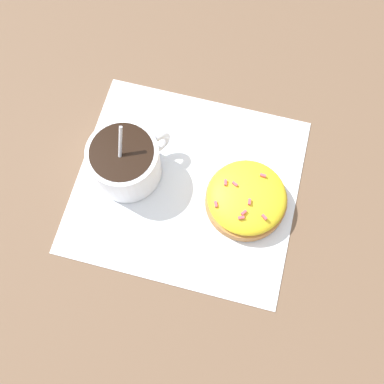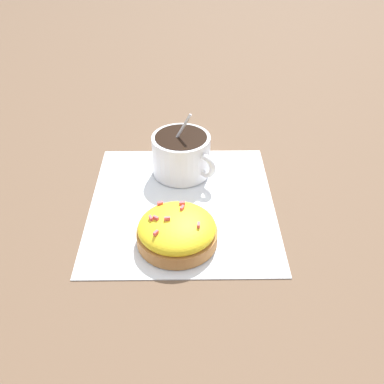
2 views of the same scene
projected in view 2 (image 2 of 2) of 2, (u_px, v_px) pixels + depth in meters
The scene contains 4 objects.
ground_plane at pixel (181, 205), 0.62m from camera, with size 3.00×3.00×0.00m, color brown.
paper_napkin at pixel (181, 204), 0.62m from camera, with size 0.28×0.26×0.00m.
coffee_cup at pixel (179, 153), 0.66m from camera, with size 0.09×0.10×0.10m.
frosted_pastry at pixel (176, 231), 0.55m from camera, with size 0.10×0.10×0.04m.
Camera 2 is at (0.48, 0.00, 0.39)m, focal length 42.00 mm.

